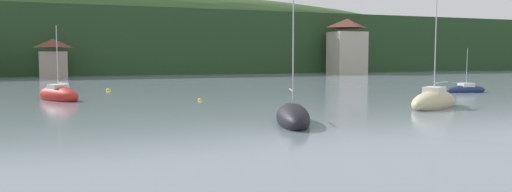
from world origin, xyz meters
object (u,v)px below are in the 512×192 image
object	(u,v)px
shore_building_westcentral	(54,59)
sailboat_mid_3	(293,117)
sailboat_far_6	(58,95)
mooring_buoy_near	(108,91)
sailboat_mid_8	(434,102)
shore_building_central	(347,47)
mooring_buoy_mid	(200,101)
sailboat_far_0	(466,90)

from	to	relation	value
shore_building_westcentral	sailboat_mid_3	world-z (taller)	sailboat_mid_3
sailboat_far_6	mooring_buoy_near	xyz separation A→B (m)	(4.78, 10.09, -0.39)
sailboat_mid_3	sailboat_mid_8	size ratio (longest dim) A/B	1.07
shore_building_central	mooring_buoy_mid	xyz separation A→B (m)	(-46.05, -52.17, -5.65)
shore_building_central	mooring_buoy_mid	distance (m)	69.81
shore_building_central	shore_building_westcentral	bearing A→B (deg)	-179.96
mooring_buoy_near	mooring_buoy_mid	world-z (taller)	mooring_buoy_near
sailboat_far_6	mooring_buoy_near	world-z (taller)	sailboat_far_6
shore_building_central	sailboat_far_6	distance (m)	74.21
sailboat_mid_3	mooring_buoy_mid	distance (m)	15.42
sailboat_far_0	sailboat_far_6	bearing A→B (deg)	-178.67
mooring_buoy_mid	shore_building_central	bearing A→B (deg)	48.57
sailboat_far_0	sailboat_mid_8	bearing A→B (deg)	-132.04
sailboat_far_0	sailboat_far_6	xyz separation A→B (m)	(-38.24, 5.25, 0.12)
shore_building_westcentral	sailboat_far_6	distance (m)	47.49
sailboat_mid_3	mooring_buoy_near	size ratio (longest dim) A/B	18.55
shore_building_central	sailboat_mid_3	xyz separation A→B (m)	(-45.01, -67.54, -5.30)
sailboat_mid_3	sailboat_far_0	bearing A→B (deg)	139.93
mooring_buoy_near	shore_building_central	bearing A→B (deg)	35.67
sailboat_mid_8	mooring_buoy_near	world-z (taller)	sailboat_mid_8
sailboat_far_0	mooring_buoy_near	xyz separation A→B (m)	(-33.45, 15.34, -0.27)
sailboat_far_0	sailboat_mid_3	size ratio (longest dim) A/B	0.50
mooring_buoy_near	shore_building_westcentral	bearing A→B (deg)	98.99
mooring_buoy_near	mooring_buoy_mid	distance (m)	15.98
shore_building_westcentral	mooring_buoy_near	world-z (taller)	shore_building_westcentral
shore_building_central	mooring_buoy_near	distance (m)	64.31
shore_building_central	sailboat_far_6	xyz separation A→B (m)	(-56.83, -47.44, -5.26)
sailboat_far_0	mooring_buoy_near	world-z (taller)	sailboat_far_0
shore_building_central	sailboat_far_6	size ratio (longest dim) A/B	1.77
sailboat_mid_3	mooring_buoy_mid	bearing A→B (deg)	-155.57
mooring_buoy_mid	sailboat_far_6	bearing A→B (deg)	156.33
sailboat_mid_3	mooring_buoy_near	world-z (taller)	sailboat_mid_3
shore_building_westcentral	sailboat_far_6	world-z (taller)	shore_building_westcentral
shore_building_central	mooring_buoy_mid	world-z (taller)	shore_building_central
sailboat_mid_8	mooring_buoy_near	distance (m)	32.94
mooring_buoy_near	mooring_buoy_mid	size ratio (longest dim) A/B	1.31
shore_building_central	mooring_buoy_near	size ratio (longest dim) A/B	23.05
sailboat_far_0	sailboat_mid_8	world-z (taller)	sailboat_mid_8
sailboat_far_0	shore_building_westcentral	bearing A→B (deg)	135.93
sailboat_far_6	sailboat_mid_3	bearing A→B (deg)	-175.08
shore_building_westcentral	mooring_buoy_near	xyz separation A→B (m)	(5.90, -37.31, -3.24)
sailboat_mid_8	mooring_buoy_mid	size ratio (longest dim) A/B	22.72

